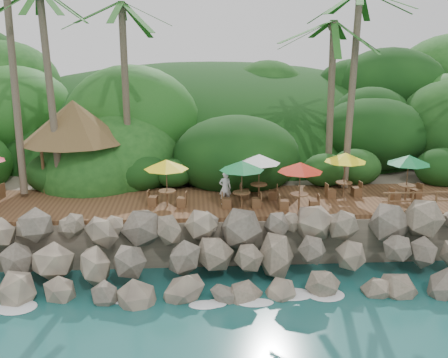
{
  "coord_description": "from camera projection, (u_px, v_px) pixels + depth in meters",
  "views": [
    {
      "loc": [
        -1.53,
        -18.57,
        10.05
      ],
      "look_at": [
        0.0,
        6.0,
        3.4
      ],
      "focal_mm": 42.26,
      "sensor_mm": 36.0,
      "label": 1
    }
  ],
  "objects": [
    {
      "name": "jungle_hill",
      "position": [
        211.0,
        164.0,
        43.25
      ],
      "size": [
        44.8,
        28.0,
        15.4
      ],
      "primitive_type": "ellipsoid",
      "color": "#143811",
      "rests_on": "ground"
    },
    {
      "name": "waiter",
      "position": [
        225.0,
        188.0,
        25.05
      ],
      "size": [
        0.61,
        0.42,
        1.6
      ],
      "primitive_type": "imported",
      "rotation": [
        0.0,
        0.0,
        3.21
      ],
      "color": "white",
      "rests_on": "terrace"
    },
    {
      "name": "terrace",
      "position": [
        224.0,
        203.0,
        25.81
      ],
      "size": [
        26.0,
        5.0,
        0.2
      ],
      "primitive_type": "cube",
      "color": "brown",
      "rests_on": "land_base"
    },
    {
      "name": "seawall",
      "position": [
        230.0,
        255.0,
        22.23
      ],
      "size": [
        29.0,
        4.0,
        2.3
      ],
      "primitive_type": null,
      "color": "gray",
      "rests_on": "ground"
    },
    {
      "name": "dining_clusters",
      "position": [
        239.0,
        166.0,
        24.86
      ],
      "size": [
        25.69,
        5.12,
        2.26
      ],
      "color": "brown",
      "rests_on": "terrace"
    },
    {
      "name": "ground",
      "position": [
        234.0,
        303.0,
        20.61
      ],
      "size": [
        140.0,
        140.0,
        0.0
      ],
      "primitive_type": "plane",
      "color": "#19514F",
      "rests_on": "ground"
    },
    {
      "name": "foam_line",
      "position": [
        233.0,
        298.0,
        20.89
      ],
      "size": [
        25.2,
        0.8,
        0.06
      ],
      "color": "white",
      "rests_on": "ground"
    },
    {
      "name": "palapa",
      "position": [
        74.0,
        121.0,
        27.5
      ],
      "size": [
        5.5,
        5.5,
        4.6
      ],
      "color": "brown",
      "rests_on": "ground"
    },
    {
      "name": "land_base",
      "position": [
        215.0,
        174.0,
        35.75
      ],
      "size": [
        32.0,
        25.2,
        2.1
      ],
      "primitive_type": "cube",
      "color": "gray",
      "rests_on": "ground"
    },
    {
      "name": "jungle_foliage",
      "position": [
        216.0,
        193.0,
        35.06
      ],
      "size": [
        44.0,
        16.0,
        12.0
      ],
      "primitive_type": null,
      "color": "#143811",
      "rests_on": "ground"
    },
    {
      "name": "palms",
      "position": [
        234.0,
        0.0,
        25.96
      ],
      "size": [
        31.25,
        7.48,
        12.9
      ],
      "color": "brown",
      "rests_on": "ground"
    }
  ]
}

